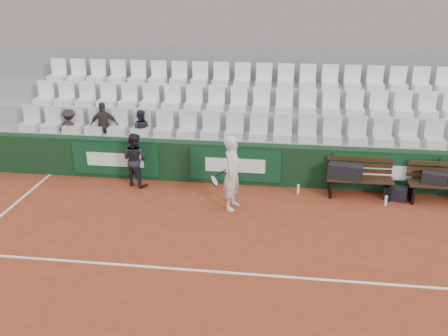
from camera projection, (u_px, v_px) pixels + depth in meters
The scene contains 22 objects.
ground at pixel (222, 272), 8.69m from camera, with size 80.00×80.00×0.00m, color #943921.
court_baseline at pixel (222, 272), 8.68m from camera, with size 18.00×0.06×0.01m, color white.
back_barrier at pixel (247, 164), 12.17m from camera, with size 18.00×0.34×1.00m.
grandstand_tier_front at pixel (246, 155), 12.76m from camera, with size 18.00×0.95×1.00m, color gray.
grandstand_tier_mid at pixel (249, 135), 13.56m from camera, with size 18.00×0.95×1.45m, color #979895.
grandstand_tier_back at pixel (252, 118), 14.35m from camera, with size 18.00×0.95×1.90m, color gray.
grandstand_rear_wall at pixel (255, 70), 14.46m from camera, with size 18.00×0.30×4.40m, color gray.
seat_row_front at pixel (246, 126), 12.30m from camera, with size 11.90×0.44×0.63m, color silver.
seat_row_mid at pixel (250, 99), 13.01m from camera, with size 11.90×0.44×0.63m, color white.
seat_row_back at pixel (253, 75), 13.72m from camera, with size 11.90×0.44×0.63m, color white.
bench_left at pixel (359, 187), 11.55m from camera, with size 1.50×0.56×0.45m, color #371D10.
bench_right at pixel (441, 193), 11.25m from camera, with size 1.50×0.56×0.45m, color #371F10.
sports_bag_left at pixel (345, 171), 11.42m from camera, with size 0.77×0.33×0.33m, color black.
sports_bag_right at pixel (434, 178), 11.15m from camera, with size 0.53×0.25×0.25m, color black.
sports_bag_ground at pixel (395, 193), 11.41m from camera, with size 0.50×0.31×0.31m, color black.
water_bottle_near at pixel (298, 189), 11.72m from camera, with size 0.06×0.06×0.23m, color silver.
water_bottle_far at pixel (386, 201), 11.12m from camera, with size 0.06×0.06×0.23m, color silver.
tennis_player at pixel (233, 173), 10.76m from camera, with size 0.75×0.67×1.67m.
ball_kid at pixel (135, 160), 11.99m from camera, with size 0.64×0.50×1.32m, color black.
spectator_a at pixel (68, 112), 12.83m from camera, with size 0.66×0.38×1.03m, color black.
spectator_b at pixel (103, 109), 12.68m from camera, with size 0.73×0.30×1.24m, color #2E2925.
spectator_c at pixel (140, 113), 12.59m from camera, with size 0.52×0.41×1.07m, color #1F242F.
Camera 1 is at (0.99, -7.33, 4.90)m, focal length 40.00 mm.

